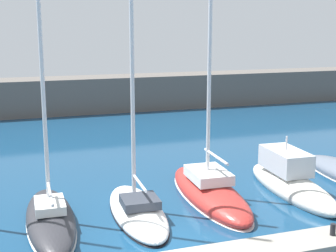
# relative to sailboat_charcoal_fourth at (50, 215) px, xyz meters

# --- Properties ---
(ground_plane) EXTENTS (120.00, 120.00, 0.00)m
(ground_plane) POSITION_rel_sailboat_charcoal_fourth_xyz_m (3.85, -3.51, -0.42)
(ground_plane) COLOR navy
(breakwater_seawall) EXTENTS (108.00, 3.82, 3.20)m
(breakwater_seawall) POSITION_rel_sailboat_charcoal_fourth_xyz_m (3.85, 25.37, 1.18)
(breakwater_seawall) COLOR #5B5651
(breakwater_seawall) RESTS_ON ground_plane
(sailboat_charcoal_fourth) EXTENTS (2.10, 7.13, 15.53)m
(sailboat_charcoal_fourth) POSITION_rel_sailboat_charcoal_fourth_xyz_m (0.00, 0.00, 0.00)
(sailboat_charcoal_fourth) COLOR #2D2D33
(sailboat_charcoal_fourth) RESTS_ON ground_plane
(sailboat_white_fifth) EXTENTS (2.32, 6.58, 10.43)m
(sailboat_white_fifth) POSITION_rel_sailboat_charcoal_fourth_xyz_m (3.57, -0.23, -0.14)
(sailboat_white_fifth) COLOR white
(sailboat_white_fifth) RESTS_ON ground_plane
(sailboat_red_sixth) EXTENTS (2.60, 8.08, 16.11)m
(sailboat_red_sixth) POSITION_rel_sailboat_charcoal_fourth_xyz_m (7.30, 0.73, -0.00)
(sailboat_red_sixth) COLOR #B72D28
(sailboat_red_sixth) RESTS_ON ground_plane
(motorboat_ivory_seventh) EXTENTS (2.30, 7.31, 3.01)m
(motorboat_ivory_seventh) POSITION_rel_sailboat_charcoal_fourth_xyz_m (11.35, 0.31, 0.09)
(motorboat_ivory_seventh) COLOR silver
(motorboat_ivory_seventh) RESTS_ON ground_plane
(dock_bollard) EXTENTS (0.20, 0.20, 0.44)m
(dock_bollard) POSITION_rel_sailboat_charcoal_fourth_xyz_m (9.59, -5.21, 0.19)
(dock_bollard) COLOR black
(dock_bollard) RESTS_ON dock_pier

